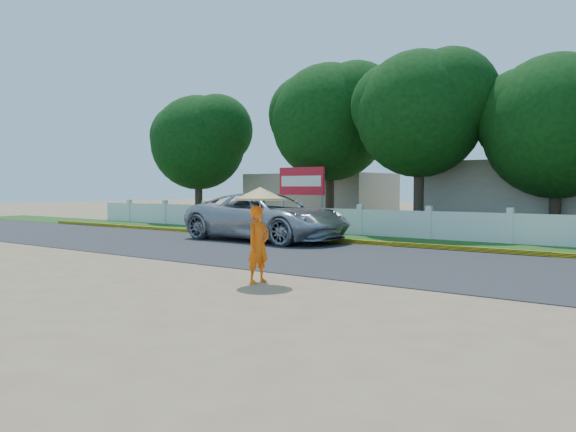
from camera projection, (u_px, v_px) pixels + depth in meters
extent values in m
plane|color=#9E8460|center=(235.00, 278.00, 12.57)|extent=(120.00, 120.00, 0.00)
cube|color=#38383A|center=(339.00, 257.00, 16.19)|extent=(60.00, 7.00, 0.02)
cube|color=#2D601E|center=(413.00, 242.00, 20.42)|extent=(60.00, 3.50, 0.03)
cube|color=yellow|center=(393.00, 244.00, 19.05)|extent=(40.00, 0.18, 0.16)
cube|color=silver|center=(429.00, 225.00, 21.57)|extent=(40.00, 0.10, 1.10)
cube|color=#B7AD99|center=(551.00, 196.00, 25.22)|extent=(10.00, 6.00, 3.20)
cube|color=#B7AD99|center=(321.00, 197.00, 33.70)|extent=(8.00, 5.00, 2.80)
imported|color=#A3A5AB|center=(267.00, 217.00, 21.06)|extent=(6.68, 3.35, 1.81)
imported|color=#FF610D|center=(258.00, 244.00, 11.86)|extent=(0.43, 0.62, 1.63)
cylinder|color=#99999E|center=(260.00, 215.00, 11.80)|extent=(0.02, 0.02, 1.06)
cone|color=tan|center=(260.00, 193.00, 11.78)|extent=(1.12, 1.12, 0.27)
cylinder|color=gray|center=(283.00, 208.00, 27.05)|extent=(0.12, 0.12, 2.00)
cylinder|color=gray|center=(321.00, 209.00, 25.75)|extent=(0.12, 0.12, 2.00)
cube|color=red|center=(302.00, 181.00, 26.33)|extent=(2.50, 0.12, 1.30)
cube|color=silver|center=(301.00, 181.00, 26.28)|extent=(2.25, 0.02, 0.49)
cylinder|color=#473828|center=(555.00, 202.00, 22.10)|extent=(0.44, 0.44, 2.84)
sphere|color=#0F4210|center=(557.00, 126.00, 21.95)|extent=(5.67, 5.67, 5.67)
cylinder|color=#473828|center=(419.00, 192.00, 24.17)|extent=(0.44, 0.44, 3.66)
sphere|color=#0F4210|center=(420.00, 114.00, 24.00)|extent=(5.43, 5.43, 5.43)
cylinder|color=#473828|center=(330.00, 191.00, 28.61)|extent=(0.44, 0.44, 3.67)
sphere|color=#0F4210|center=(330.00, 122.00, 28.43)|extent=(5.93, 5.93, 5.93)
cylinder|color=#473828|center=(199.00, 195.00, 32.76)|extent=(0.44, 0.44, 3.09)
sphere|color=#0F4210|center=(198.00, 143.00, 32.61)|extent=(5.46, 5.46, 5.46)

